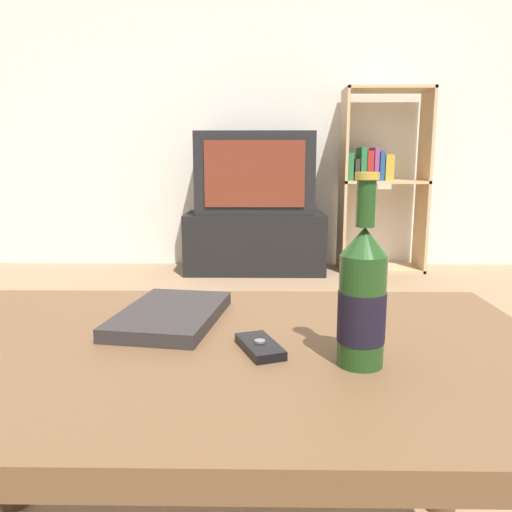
{
  "coord_description": "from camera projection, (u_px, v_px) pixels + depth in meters",
  "views": [
    {
      "loc": [
        0.08,
        -0.75,
        0.78
      ],
      "look_at": [
        0.07,
        0.22,
        0.59
      ],
      "focal_mm": 35.0,
      "sensor_mm": 36.0,
      "label": 1
    }
  ],
  "objects": [
    {
      "name": "beer_bottle",
      "position": [
        362.0,
        298.0,
        0.69
      ],
      "size": [
        0.07,
        0.07,
        0.27
      ],
      "color": "#1E4219",
      "rests_on": "coffee_table"
    },
    {
      "name": "table_book",
      "position": [
        171.0,
        315.0,
        0.9
      ],
      "size": [
        0.2,
        0.28,
        0.02
      ],
      "rotation": [
        0.0,
        0.0,
        -0.15
      ],
      "color": "#2D2828",
      "rests_on": "coffee_table"
    },
    {
      "name": "television",
      "position": [
        255.0,
        173.0,
        3.44
      ],
      "size": [
        0.8,
        0.39,
        0.55
      ],
      "color": "black",
      "rests_on": "tv_stand"
    },
    {
      "name": "coffee_table",
      "position": [
        211.0,
        390.0,
        0.81
      ],
      "size": [
        1.09,
        0.65,
        0.49
      ],
      "color": "brown",
      "rests_on": "ground_plane"
    },
    {
      "name": "bookshelf",
      "position": [
        379.0,
        177.0,
        3.51
      ],
      "size": [
        0.59,
        0.3,
        1.27
      ],
      "color": "tan",
      "rests_on": "ground_plane"
    },
    {
      "name": "back_wall",
      "position": [
        253.0,
        87.0,
        3.61
      ],
      "size": [
        8.0,
        0.05,
        2.6
      ],
      "color": "silver",
      "rests_on": "ground_plane"
    },
    {
      "name": "tv_stand",
      "position": [
        255.0,
        242.0,
        3.53
      ],
      "size": [
        0.97,
        0.43,
        0.42
      ],
      "color": "black",
      "rests_on": "ground_plane"
    },
    {
      "name": "cell_phone",
      "position": [
        260.0,
        346.0,
        0.76
      ],
      "size": [
        0.08,
        0.11,
        0.02
      ],
      "rotation": [
        0.0,
        0.0,
        0.36
      ],
      "color": "black",
      "rests_on": "coffee_table"
    }
  ]
}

